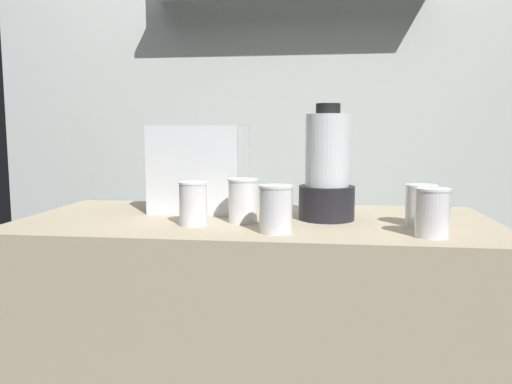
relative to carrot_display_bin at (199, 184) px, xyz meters
The scene contains 9 objects.
counter 0.59m from the carrot_display_bin, 34.08° to the right, with size 1.40×0.64×0.90m, color tan.
back_wall_unit 0.71m from the carrot_display_bin, 71.43° to the left, with size 2.60×0.24×2.50m.
carrot_display_bin is the anchor object (origin of this frame).
blender_pitcher 0.44m from the carrot_display_bin, 17.35° to the right, with size 0.16×0.16×0.34m.
juice_cup_mango_far_left 0.28m from the carrot_display_bin, 79.35° to the right, with size 0.08×0.08×0.12m.
juice_cup_pomegranate_left 0.28m from the carrot_display_bin, 49.16° to the right, with size 0.09×0.09×0.13m.
juice_cup_beet_middle 0.45m from the carrot_display_bin, 50.31° to the right, with size 0.09×0.09×0.12m.
juice_cup_carrot_right 0.76m from the carrot_display_bin, 27.37° to the right, with size 0.09×0.09×0.12m.
juice_cup_beet_far_right 0.71m from the carrot_display_bin, 16.89° to the right, with size 0.09×0.09×0.11m.
Camera 1 is at (0.19, -1.46, 1.16)m, focal length 34.94 mm.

